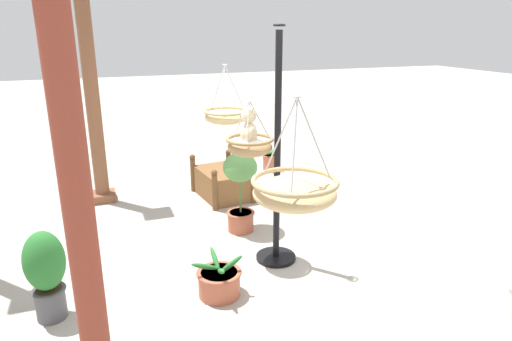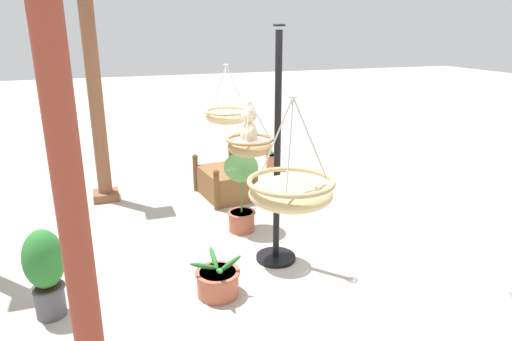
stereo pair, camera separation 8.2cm
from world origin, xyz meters
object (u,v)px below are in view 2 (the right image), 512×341
object	(u,v)px
potted_plant_flowering_red	(241,185)
potted_plant_bushy_green	(45,270)
potted_plant_conical_shrub	(218,280)
display_pole_central	(277,193)
wooden_planter_box	(225,182)
teddy_bear	(248,129)
hanging_basket_with_teddy	(250,146)
greenhouse_pillar_right	(96,103)
hanging_basket_left_high	(291,191)
greenhouse_pillar_left	(75,231)
potted_plant_tall_leafy	(272,160)
hanging_basket_right_low	(227,116)

from	to	relation	value
potted_plant_flowering_red	potted_plant_bushy_green	world-z (taller)	potted_plant_flowering_red
potted_plant_conical_shrub	display_pole_central	bearing A→B (deg)	-59.32
display_pole_central	potted_plant_flowering_red	xyz separation A→B (m)	(0.83, 0.13, -0.18)
wooden_planter_box	teddy_bear	bearing A→B (deg)	172.41
hanging_basket_with_teddy	greenhouse_pillar_right	bearing A→B (deg)	31.75
hanging_basket_left_high	wooden_planter_box	bearing A→B (deg)	-7.55
teddy_bear	greenhouse_pillar_left	bearing A→B (deg)	139.68
teddy_bear	potted_plant_conical_shrub	xyz separation A→B (m)	(-0.62, 0.51, -1.31)
greenhouse_pillar_right	potted_plant_tall_leafy	distance (m)	3.20
wooden_planter_box	potted_plant_conical_shrub	distance (m)	2.65
greenhouse_pillar_left	hanging_basket_left_high	bearing A→B (deg)	-77.75
display_pole_central	hanging_basket_right_low	xyz separation A→B (m)	(1.05, 0.24, 0.66)
teddy_bear	greenhouse_pillar_right	xyz separation A→B (m)	(2.39, 1.46, -0.02)
display_pole_central	greenhouse_pillar_left	xyz separation A→B (m)	(-1.75, 1.89, 0.64)
teddy_bear	potted_plant_bushy_green	distance (m)	2.29
hanging_basket_with_teddy	potted_plant_flowering_red	world-z (taller)	hanging_basket_with_teddy
greenhouse_pillar_left	potted_plant_bushy_green	bearing A→B (deg)	15.02
hanging_basket_with_teddy	teddy_bear	bearing A→B (deg)	90.00
potted_plant_conical_shrub	hanging_basket_right_low	bearing A→B (deg)	-19.81
greenhouse_pillar_right	wooden_planter_box	size ratio (longest dim) A/B	2.91
wooden_planter_box	potted_plant_conical_shrub	size ratio (longest dim) A/B	1.95
hanging_basket_left_high	greenhouse_pillar_left	bearing A→B (deg)	102.25
hanging_basket_with_teddy	potted_plant_tall_leafy	size ratio (longest dim) A/B	1.38
greenhouse_pillar_left	greenhouse_pillar_right	size ratio (longest dim) A/B	0.98
hanging_basket_left_high	hanging_basket_with_teddy	bearing A→B (deg)	-8.26
potted_plant_flowering_red	potted_plant_bushy_green	distance (m)	2.43
wooden_planter_box	potted_plant_tall_leafy	size ratio (longest dim) A/B	2.46
greenhouse_pillar_right	potted_plant_tall_leafy	bearing A→B (deg)	-79.34
wooden_planter_box	potted_plant_conical_shrub	bearing A→B (deg)	163.09
display_pole_central	potted_plant_flowering_red	distance (m)	0.86
hanging_basket_with_teddy	potted_plant_conical_shrub	bearing A→B (deg)	139.00
hanging_basket_right_low	potted_plant_flowering_red	size ratio (longest dim) A/B	0.70
hanging_basket_right_low	greenhouse_pillar_left	world-z (taller)	greenhouse_pillar_left
hanging_basket_left_high	potted_plant_bushy_green	world-z (taller)	hanging_basket_left_high
teddy_bear	potted_plant_conical_shrub	size ratio (longest dim) A/B	0.77
hanging_basket_with_teddy	potted_plant_conical_shrub	xyz separation A→B (m)	(-0.62, 0.54, -1.14)
display_pole_central	potted_plant_flowering_red	world-z (taller)	display_pole_central
display_pole_central	hanging_basket_right_low	size ratio (longest dim) A/B	3.53
hanging_basket_left_high	wooden_planter_box	world-z (taller)	hanging_basket_left_high
hanging_basket_with_teddy	potted_plant_bushy_green	world-z (taller)	hanging_basket_with_teddy
teddy_bear	potted_plant_tall_leafy	world-z (taller)	teddy_bear
hanging_basket_left_high	potted_plant_flowering_red	size ratio (longest dim) A/B	0.77
hanging_basket_with_teddy	hanging_basket_left_high	xyz separation A→B (m)	(-1.60, 0.23, 0.08)
hanging_basket_with_teddy	teddy_bear	size ratio (longest dim) A/B	1.42
wooden_planter_box	hanging_basket_left_high	bearing A→B (deg)	172.45
teddy_bear	potted_plant_tall_leafy	bearing A→B (deg)	-25.96
hanging_basket_with_teddy	wooden_planter_box	distance (m)	2.20
display_pole_central	potted_plant_bushy_green	xyz separation A→B (m)	(-0.29, 2.28, -0.32)
hanging_basket_with_teddy	greenhouse_pillar_right	world-z (taller)	greenhouse_pillar_right
hanging_basket_left_high	potted_plant_bushy_green	bearing A→B (deg)	57.21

